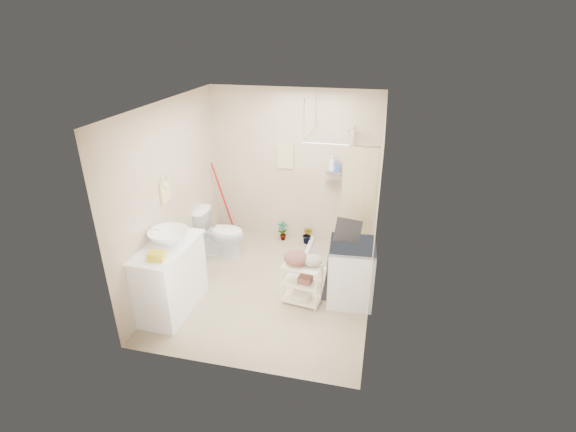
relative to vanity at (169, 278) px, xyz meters
The scene contains 23 objects.
floor 1.46m from the vanity, 33.04° to the left, with size 3.20×3.20×0.00m, color tan.
ceiling 2.53m from the vanity, 33.04° to the left, with size 2.80×3.20×0.04m, color silver.
wall_back 2.75m from the vanity, 63.77° to the left, with size 2.80×0.04×2.60m, color beige.
wall_front 1.65m from the vanity, 36.09° to the right, with size 2.80×0.04×2.60m, color beige.
wall_left 1.14m from the vanity, 107.64° to the left, with size 0.04×3.20×2.60m, color beige.
wall_right 2.79m from the vanity, 16.42° to the left, with size 0.04×3.20×2.60m, color beige.
vanity is the anchor object (origin of this frame).
sink 0.57m from the vanity, 65.38° to the left, with size 0.51×0.51×0.18m, color white.
counter_basket 0.63m from the vanity, 76.13° to the right, with size 0.19×0.14×0.10m, color gold.
floor_basket 0.48m from the vanity, 56.19° to the right, with size 0.23×0.18×0.12m, color yellow.
toilet 1.51m from the vanity, 85.43° to the left, with size 0.45×0.78×0.80m, color white.
mop 2.22m from the vanity, 92.83° to the left, with size 0.13×0.13×1.36m, color #BB050C, non-canonical shape.
potted_plant_a 2.44m from the vanity, 65.85° to the left, with size 0.18×0.12×0.35m, color brown.
potted_plant_b 2.63m from the vanity, 56.37° to the left, with size 0.18×0.15×0.33m, color brown.
hanging_towel 2.74m from the vanity, 66.61° to the left, with size 0.28×0.03×0.42m, color beige.
towel_ring 1.16m from the vanity, 111.64° to the left, with size 0.04×0.22×0.34m, color #EBDF86, non-canonical shape.
tp_holder 0.86m from the vanity, 103.96° to the left, with size 0.08×0.12×0.14m, color white, non-canonical shape.
shower 2.76m from the vanity, 41.92° to the left, with size 1.10×1.10×2.10m, color white, non-canonical shape.
shampoo_bottle_a 3.05m from the vanity, 51.60° to the left, with size 0.10×0.10×0.25m, color silver.
shampoo_bottle_b 3.09m from the vanity, 50.40° to the left, with size 0.09×0.09×0.19m, color #3B5FB6.
washing_machine 2.41m from the vanity, 17.35° to the left, with size 0.59×0.61×0.87m, color silver.
laundry_rack 1.75m from the vanity, 17.32° to the left, with size 0.51×0.30×0.70m, color white, non-canonical shape.
ironing_board 2.28m from the vanity, 17.88° to the left, with size 0.34×0.10×1.21m, color black, non-canonical shape.
Camera 1 is at (1.37, -4.88, 3.49)m, focal length 26.00 mm.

